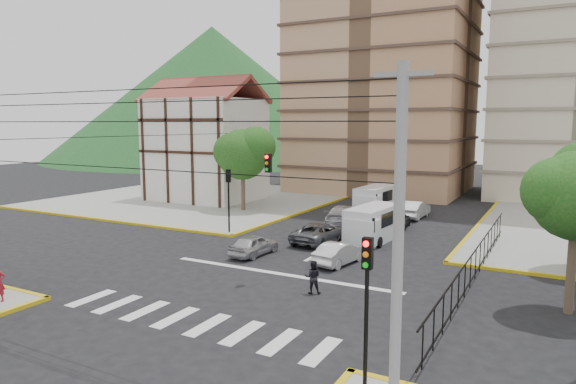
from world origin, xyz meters
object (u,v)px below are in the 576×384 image
Objects in this scene: traffic_light_se at (367,288)px; traffic_light_nw at (229,190)px; car_white_front_right at (340,253)px; car_silver_front_left at (254,245)px; van_left_lane at (375,201)px; van_right_lane at (372,225)px; pedestrian_crosswalk at (313,277)px.

traffic_light_se is 22.06m from traffic_light_nw.
car_white_front_right is at bearing -19.19° from traffic_light_nw.
van_left_lane is at bearing -93.04° from car_silver_front_left.
traffic_light_se and traffic_light_nw have the same top height.
traffic_light_nw is (-15.60, 15.60, 0.00)m from traffic_light_se.
van_left_lane is 16.62m from car_silver_front_left.
car_silver_front_left is at bearing 16.29° from car_white_front_right.
traffic_light_nw is 0.83× the size of van_right_lane.
traffic_light_se reaches higher than van_left_lane.
car_white_front_right is 2.44× the size of pedestrian_crosswalk.
traffic_light_se is at bearing 101.07° from pedestrian_crosswalk.
car_white_front_right is (5.17, 0.64, 0.00)m from car_silver_front_left.
traffic_light_nw is 10.60m from car_white_front_right.
car_silver_front_left is (-4.95, -6.54, -0.50)m from van_right_lane.
car_silver_front_left is at bearing -41.44° from traffic_light_nw.
van_right_lane is (-6.09, 18.12, -1.99)m from traffic_light_se.
van_left_lane reaches higher than pedestrian_crosswalk.
traffic_light_nw is 14.13m from van_left_lane.
van_right_lane reaches higher than car_white_front_right.
traffic_light_nw reaches higher than car_white_front_right.
van_left_lane is at bearing 108.30° from traffic_light_se.
car_white_front_right is at bearing -73.96° from van_left_lane.
van_right_lane is 5.93m from car_white_front_right.
car_white_front_right is (0.22, -5.90, -0.50)m from van_right_lane.
traffic_light_se is 29.65m from van_left_lane.
van_left_lane reaches higher than car_silver_front_left.
pedestrian_crosswalk reaches higher than car_white_front_right.
traffic_light_se is at bearing -67.82° from van_left_lane.
car_silver_front_left is 5.21m from car_white_front_right.
traffic_light_se reaches higher than pedestrian_crosswalk.
traffic_light_nw is 6.58m from car_silver_front_left.
car_silver_front_left is (-11.04, 11.57, -2.50)m from traffic_light_se.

